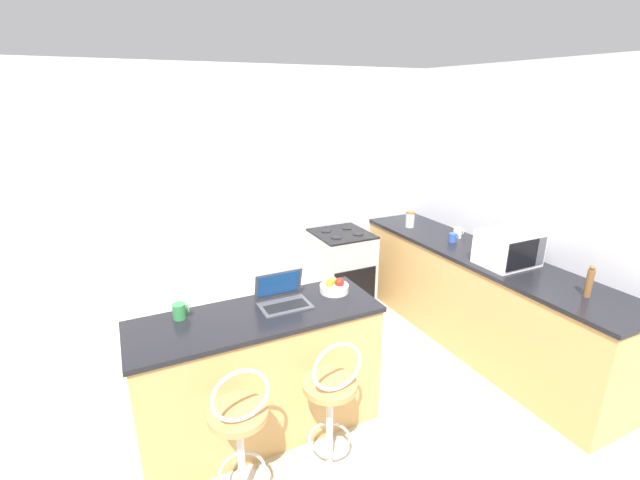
{
  "coord_description": "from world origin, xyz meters",
  "views": [
    {
      "loc": [
        -1.35,
        -1.75,
        2.32
      ],
      "look_at": [
        0.3,
        1.64,
        1.04
      ],
      "focal_mm": 24.0,
      "sensor_mm": 36.0,
      "label": 1
    }
  ],
  "objects_px": {
    "bar_stool_near": "(241,441)",
    "microwave": "(509,248)",
    "fruit_bowl": "(335,287)",
    "bar_stool_far": "(331,410)",
    "laptop": "(282,296)",
    "mug_blue": "(453,238)",
    "stove_range": "(341,274)",
    "mug_white": "(458,233)",
    "pepper_mill": "(589,282)",
    "mug_green": "(180,311)",
    "storage_jar": "(410,219)"
  },
  "relations": [
    {
      "from": "bar_stool_near",
      "to": "microwave",
      "type": "distance_m",
      "value": 2.62
    },
    {
      "from": "fruit_bowl",
      "to": "bar_stool_near",
      "type": "bearing_deg",
      "value": -146.52
    },
    {
      "from": "bar_stool_far",
      "to": "fruit_bowl",
      "type": "height_order",
      "value": "fruit_bowl"
    },
    {
      "from": "laptop",
      "to": "mug_blue",
      "type": "height_order",
      "value": "laptop"
    },
    {
      "from": "stove_range",
      "to": "mug_white",
      "type": "distance_m",
      "value": 1.29
    },
    {
      "from": "bar_stool_far",
      "to": "mug_white",
      "type": "xyz_separation_m",
      "value": [
        2.06,
        1.18,
        0.54
      ]
    },
    {
      "from": "mug_blue",
      "to": "pepper_mill",
      "type": "xyz_separation_m",
      "value": [
        0.02,
        -1.36,
        0.07
      ]
    },
    {
      "from": "mug_green",
      "to": "storage_jar",
      "type": "bearing_deg",
      "value": 21.19
    },
    {
      "from": "microwave",
      "to": "storage_jar",
      "type": "bearing_deg",
      "value": 93.62
    },
    {
      "from": "bar_stool_near",
      "to": "mug_green",
      "type": "relative_size",
      "value": 9.49
    },
    {
      "from": "mug_blue",
      "to": "bar_stool_far",
      "type": "bearing_deg",
      "value": -150.14
    },
    {
      "from": "laptop",
      "to": "mug_white",
      "type": "bearing_deg",
      "value": 15.37
    },
    {
      "from": "mug_blue",
      "to": "microwave",
      "type": "bearing_deg",
      "value": -89.78
    },
    {
      "from": "laptop",
      "to": "microwave",
      "type": "distance_m",
      "value": 2.01
    },
    {
      "from": "bar_stool_near",
      "to": "storage_jar",
      "type": "relative_size",
      "value": 5.49
    },
    {
      "from": "bar_stool_near",
      "to": "laptop",
      "type": "xyz_separation_m",
      "value": [
        0.5,
        0.6,
        0.54
      ]
    },
    {
      "from": "microwave",
      "to": "stove_range",
      "type": "distance_m",
      "value": 1.75
    },
    {
      "from": "laptop",
      "to": "mug_white",
      "type": "height_order",
      "value": "laptop"
    },
    {
      "from": "bar_stool_near",
      "to": "storage_jar",
      "type": "distance_m",
      "value": 3.01
    },
    {
      "from": "stove_range",
      "to": "microwave",
      "type": "bearing_deg",
      "value": -58.44
    },
    {
      "from": "laptop",
      "to": "fruit_bowl",
      "type": "relative_size",
      "value": 1.62
    },
    {
      "from": "mug_green",
      "to": "laptop",
      "type": "bearing_deg",
      "value": -7.87
    },
    {
      "from": "bar_stool_near",
      "to": "fruit_bowl",
      "type": "bearing_deg",
      "value": 33.48
    },
    {
      "from": "stove_range",
      "to": "mug_white",
      "type": "bearing_deg",
      "value": -33.35
    },
    {
      "from": "mug_white",
      "to": "pepper_mill",
      "type": "bearing_deg",
      "value": -94.59
    },
    {
      "from": "microwave",
      "to": "pepper_mill",
      "type": "xyz_separation_m",
      "value": [
        0.02,
        -0.7,
        -0.03
      ]
    },
    {
      "from": "bar_stool_near",
      "to": "mug_green",
      "type": "xyz_separation_m",
      "value": [
        -0.18,
        0.69,
        0.54
      ]
    },
    {
      "from": "fruit_bowl",
      "to": "laptop",
      "type": "bearing_deg",
      "value": -178.71
    },
    {
      "from": "microwave",
      "to": "mug_blue",
      "type": "relative_size",
      "value": 5.06
    },
    {
      "from": "laptop",
      "to": "storage_jar",
      "type": "relative_size",
      "value": 1.94
    },
    {
      "from": "stove_range",
      "to": "bar_stool_near",
      "type": "bearing_deg",
      "value": -131.92
    },
    {
      "from": "laptop",
      "to": "mug_blue",
      "type": "xyz_separation_m",
      "value": [
        2.0,
        0.51,
        -0.01
      ]
    },
    {
      "from": "bar_stool_far",
      "to": "stove_range",
      "type": "height_order",
      "value": "bar_stool_far"
    },
    {
      "from": "microwave",
      "to": "mug_white",
      "type": "bearing_deg",
      "value": 79.79
    },
    {
      "from": "mug_white",
      "to": "mug_blue",
      "type": "distance_m",
      "value": 0.16
    },
    {
      "from": "bar_stool_far",
      "to": "mug_green",
      "type": "height_order",
      "value": "mug_green"
    },
    {
      "from": "bar_stool_far",
      "to": "laptop",
      "type": "distance_m",
      "value": 0.81
    },
    {
      "from": "mug_green",
      "to": "stove_range",
      "type": "bearing_deg",
      "value": 32.12
    },
    {
      "from": "stove_range",
      "to": "laptop",
      "type": "bearing_deg",
      "value": -132.84
    },
    {
      "from": "laptop",
      "to": "stove_range",
      "type": "distance_m",
      "value": 1.77
    },
    {
      "from": "microwave",
      "to": "bar_stool_far",
      "type": "bearing_deg",
      "value": -167.08
    },
    {
      "from": "bar_stool_far",
      "to": "mug_blue",
      "type": "bearing_deg",
      "value": 29.86
    },
    {
      "from": "storage_jar",
      "to": "pepper_mill",
      "type": "height_order",
      "value": "pepper_mill"
    },
    {
      "from": "mug_green",
      "to": "fruit_bowl",
      "type": "bearing_deg",
      "value": -4.4
    },
    {
      "from": "bar_stool_near",
      "to": "bar_stool_far",
      "type": "xyz_separation_m",
      "value": [
        0.58,
        0.0,
        0.0
      ]
    },
    {
      "from": "pepper_mill",
      "to": "storage_jar",
      "type": "bearing_deg",
      "value": 92.84
    },
    {
      "from": "storage_jar",
      "to": "fruit_bowl",
      "type": "distance_m",
      "value": 1.86
    },
    {
      "from": "microwave",
      "to": "stove_range",
      "type": "relative_size",
      "value": 0.51
    },
    {
      "from": "mug_blue",
      "to": "storage_jar",
      "type": "bearing_deg",
      "value": 97.38
    },
    {
      "from": "fruit_bowl",
      "to": "bar_stool_far",
      "type": "bearing_deg",
      "value": -119.08
    }
  ]
}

